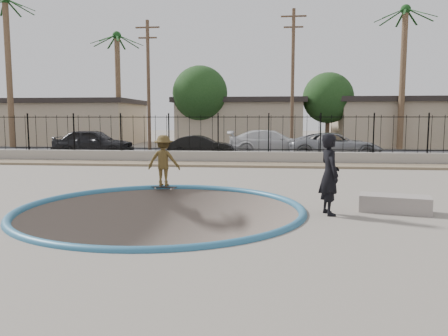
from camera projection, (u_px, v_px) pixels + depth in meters
name	position (u px, v px, depth m)	size (l,w,h in m)	color
ground	(222.00, 180.00, 23.65)	(120.00, 120.00, 2.20)	#6E665B
bowl_pit	(162.00, 210.00, 10.68)	(6.84, 6.84, 1.80)	#4A3F39
coping_ring	(162.00, 210.00, 10.68)	(7.04, 7.04, 0.20)	#286082
rock_strip	(215.00, 164.00, 20.75)	(42.00, 1.60, 0.11)	#8E7A5D
retaining_wall	(218.00, 157.00, 21.81)	(42.00, 0.45, 0.60)	gray
fence	(218.00, 133.00, 21.68)	(40.00, 0.04, 1.80)	black
street	(231.00, 153.00, 28.46)	(90.00, 8.00, 0.04)	black
house_west	(75.00, 121.00, 39.26)	(11.60, 8.60, 3.90)	tan
house_center	(241.00, 122.00, 37.62)	(10.60, 8.60, 3.90)	tan
house_east	(410.00, 122.00, 36.10)	(12.60, 8.60, 3.90)	tan
palm_left	(7.00, 41.00, 32.39)	(2.30, 2.30, 11.30)	brown
palm_mid	(118.00, 64.00, 35.72)	(2.30, 2.30, 9.30)	brown
palm_right	(404.00, 47.00, 31.27)	(2.30, 2.30, 10.30)	brown
utility_pole_left	(148.00, 83.00, 30.57)	(1.70, 0.24, 9.00)	#473323
utility_pole_mid	(293.00, 78.00, 29.45)	(1.70, 0.24, 9.50)	#473323
street_tree_left	(200.00, 94.00, 34.25)	(4.32, 4.32, 6.36)	#473323
street_tree_mid	(328.00, 98.00, 34.18)	(3.96, 3.96, 5.83)	#473323
skater	(164.00, 164.00, 13.76)	(1.04, 0.60, 1.61)	brown
skateboard	(164.00, 187.00, 13.85)	(0.84, 0.37, 0.07)	black
videographer	(329.00, 174.00, 10.04)	(0.69, 0.45, 1.88)	black
concrete_ledge	(395.00, 204.00, 10.41)	(1.60, 0.70, 0.40)	gray
car_a	(94.00, 142.00, 25.66)	(1.87, 4.66, 1.59)	black
car_b	(201.00, 146.00, 24.99)	(1.30, 3.72, 1.22)	black
car_c	(271.00, 143.00, 26.11)	(2.11, 5.20, 1.51)	silver
car_d	(335.00, 145.00, 24.16)	(2.35, 5.10, 1.42)	gray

